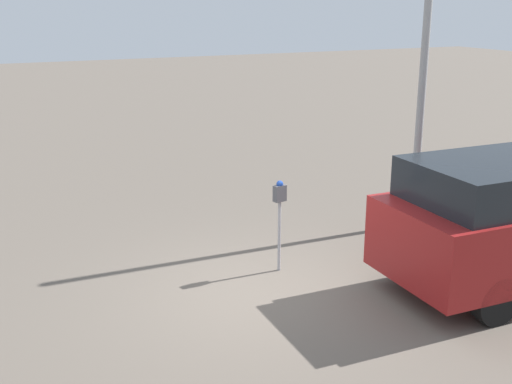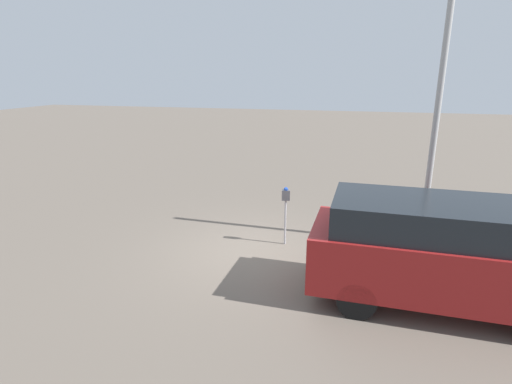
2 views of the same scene
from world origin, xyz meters
TOP-DOWN VIEW (x-y plane):
  - ground_plane at (0.00, 0.00)m, footprint 80.00×80.00m
  - parking_meter_near at (0.63, 0.62)m, footprint 0.22×0.15m
  - lamp_post at (4.00, 1.48)m, footprint 0.44×0.44m

SIDE VIEW (x-z plane):
  - ground_plane at x=0.00m, z-range 0.00..0.00m
  - parking_meter_near at x=0.63m, z-range 0.36..1.87m
  - lamp_post at x=4.00m, z-range -1.19..5.14m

